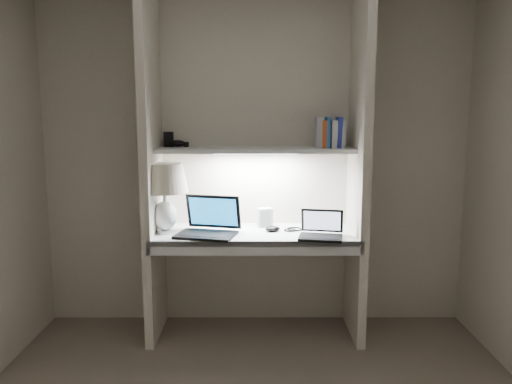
{
  "coord_description": "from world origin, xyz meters",
  "views": [
    {
      "loc": [
        0.0,
        -2.27,
        1.61
      ],
      "look_at": [
        0.0,
        1.05,
        1.09
      ],
      "focal_mm": 35.0,
      "sensor_mm": 36.0,
      "label": 1
    }
  ],
  "objects_px": {
    "book_row": "(330,133)",
    "laptop_main": "(209,226)",
    "laptop_netbook": "(321,231)",
    "table_lamp": "(164,186)",
    "speaker": "(265,217)"
  },
  "relations": [
    {
      "from": "laptop_main",
      "to": "laptop_netbook",
      "type": "height_order",
      "value": "laptop_main"
    },
    {
      "from": "laptop_netbook",
      "to": "table_lamp",
      "type": "bearing_deg",
      "value": -175.66
    },
    {
      "from": "laptop_netbook",
      "to": "book_row",
      "type": "relative_size",
      "value": 1.51
    },
    {
      "from": "laptop_main",
      "to": "speaker",
      "type": "xyz_separation_m",
      "value": [
        0.4,
        0.23,
        0.01
      ]
    },
    {
      "from": "speaker",
      "to": "laptop_netbook",
      "type": "bearing_deg",
      "value": -61.64
    },
    {
      "from": "laptop_netbook",
      "to": "speaker",
      "type": "distance_m",
      "value": 0.5
    },
    {
      "from": "table_lamp",
      "to": "laptop_main",
      "type": "distance_m",
      "value": 0.42
    },
    {
      "from": "laptop_netbook",
      "to": "speaker",
      "type": "relative_size",
      "value": 2.33
    },
    {
      "from": "laptop_netbook",
      "to": "book_row",
      "type": "height_order",
      "value": "book_row"
    },
    {
      "from": "laptop_main",
      "to": "book_row",
      "type": "bearing_deg",
      "value": 25.35
    },
    {
      "from": "laptop_main",
      "to": "book_row",
      "type": "xyz_separation_m",
      "value": [
        0.86,
        0.18,
        0.64
      ]
    },
    {
      "from": "book_row",
      "to": "laptop_main",
      "type": "bearing_deg",
      "value": -168.16
    },
    {
      "from": "laptop_main",
      "to": "laptop_netbook",
      "type": "xyz_separation_m",
      "value": [
        0.78,
        -0.09,
        -0.02
      ]
    },
    {
      "from": "speaker",
      "to": "book_row",
      "type": "relative_size",
      "value": 0.65
    },
    {
      "from": "table_lamp",
      "to": "speaker",
      "type": "xyz_separation_m",
      "value": [
        0.71,
        0.19,
        -0.26
      ]
    }
  ]
}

